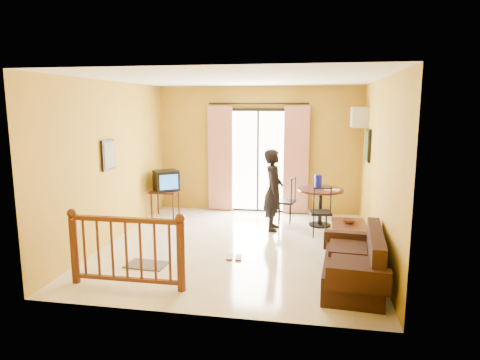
% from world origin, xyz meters
% --- Properties ---
extents(ground, '(5.00, 5.00, 0.00)m').
position_xyz_m(ground, '(0.00, 0.00, 0.00)').
color(ground, beige).
rests_on(ground, ground).
extents(room_shell, '(5.00, 5.00, 5.00)m').
position_xyz_m(room_shell, '(0.00, 0.00, 1.70)').
color(room_shell, white).
rests_on(room_shell, ground).
extents(balcony_door, '(2.25, 0.14, 2.46)m').
position_xyz_m(balcony_door, '(0.00, 2.43, 1.19)').
color(balcony_door, black).
rests_on(balcony_door, ground).
extents(tv_table, '(0.58, 0.48, 0.58)m').
position_xyz_m(tv_table, '(-1.90, 1.64, 0.50)').
color(tv_table, black).
rests_on(tv_table, ground).
extents(television, '(0.65, 0.64, 0.44)m').
position_xyz_m(television, '(-1.87, 1.64, 0.80)').
color(television, black).
rests_on(television, tv_table).
extents(picture_left, '(0.05, 0.42, 0.52)m').
position_xyz_m(picture_left, '(-2.22, -0.20, 1.55)').
color(picture_left, black).
rests_on(picture_left, room_shell).
extents(dining_table, '(0.90, 0.90, 0.75)m').
position_xyz_m(dining_table, '(1.38, 1.52, 0.59)').
color(dining_table, black).
rests_on(dining_table, ground).
extents(water_jug, '(0.14, 0.14, 0.27)m').
position_xyz_m(water_jug, '(1.33, 1.60, 0.88)').
color(water_jug, '#1213AE').
rests_on(water_jug, dining_table).
extents(serving_tray, '(0.31, 0.23, 0.02)m').
position_xyz_m(serving_tray, '(1.60, 1.42, 0.76)').
color(serving_tray, beige).
rests_on(serving_tray, dining_table).
extents(dining_chairs, '(1.17, 1.24, 0.95)m').
position_xyz_m(dining_chairs, '(1.03, 1.19, 0.00)').
color(dining_chairs, black).
rests_on(dining_chairs, ground).
extents(air_conditioner, '(0.31, 0.60, 0.40)m').
position_xyz_m(air_conditioner, '(2.09, 1.95, 2.15)').
color(air_conditioner, silver).
rests_on(air_conditioner, room_shell).
extents(botanical_print, '(0.05, 0.50, 0.60)m').
position_xyz_m(botanical_print, '(2.22, 1.30, 1.65)').
color(botanical_print, black).
rests_on(botanical_print, room_shell).
extents(coffee_table, '(0.56, 1.00, 0.44)m').
position_xyz_m(coffee_table, '(1.85, 0.05, 0.30)').
color(coffee_table, black).
rests_on(coffee_table, ground).
extents(bowl, '(0.22, 0.22, 0.07)m').
position_xyz_m(bowl, '(1.85, 0.20, 0.48)').
color(bowl, '#512E1C').
rests_on(bowl, coffee_table).
extents(sofa, '(0.85, 1.65, 0.77)m').
position_xyz_m(sofa, '(1.85, -1.35, 0.29)').
color(sofa, black).
rests_on(sofa, ground).
extents(standing_person, '(0.39, 0.58, 1.57)m').
position_xyz_m(standing_person, '(0.49, 1.08, 0.78)').
color(standing_person, black).
rests_on(standing_person, ground).
extents(stair_balustrade, '(1.63, 0.13, 1.04)m').
position_xyz_m(stair_balustrade, '(-1.15, -1.90, 0.56)').
color(stair_balustrade, '#471E0F').
rests_on(stair_balustrade, ground).
extents(doormat, '(0.63, 0.44, 0.02)m').
position_xyz_m(doormat, '(-1.20, -1.14, 0.01)').
color(doormat, '#534A43').
rests_on(doormat, ground).
extents(sandals, '(0.27, 0.26, 0.03)m').
position_xyz_m(sandals, '(0.05, -0.61, 0.01)').
color(sandals, '#512E1C').
rests_on(sandals, ground).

